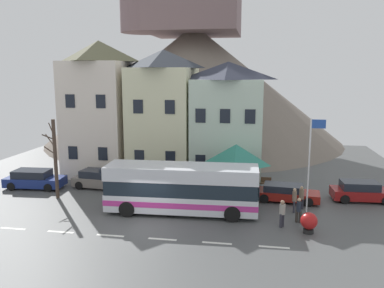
{
  "coord_description": "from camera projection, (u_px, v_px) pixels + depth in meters",
  "views": [
    {
      "loc": [
        6.44,
        -21.09,
        8.94
      ],
      "look_at": [
        1.91,
        5.79,
        4.02
      ],
      "focal_mm": 36.54,
      "sensor_mm": 36.0,
      "label": 1
    }
  ],
  "objects": [
    {
      "name": "parked_car_02",
      "position": [
        100.0,
        179.0,
        30.94
      ],
      "size": [
        4.35,
        2.27,
        1.44
      ],
      "rotation": [
        0.0,
        0.0,
        -0.1
      ],
      "color": "slate",
      "rests_on": "ground_plane"
    },
    {
      "name": "bus_shelter",
      "position": [
        236.0,
        155.0,
        28.28
      ],
      "size": [
        3.6,
        3.6,
        3.92
      ],
      "color": "#473D33",
      "rests_on": "ground_plane"
    },
    {
      "name": "pedestrian_03",
      "position": [
        294.0,
        198.0,
        25.37
      ],
      "size": [
        0.29,
        0.31,
        1.63
      ],
      "color": "#2D2D38",
      "rests_on": "ground_plane"
    },
    {
      "name": "bare_tree_00",
      "position": [
        55.0,
        158.0,
        28.0
      ],
      "size": [
        1.23,
        1.69,
        5.77
      ],
      "color": "#47382D",
      "rests_on": "ground_plane"
    },
    {
      "name": "townhouse_01",
      "position": [
        164.0,
        113.0,
        34.4
      ],
      "size": [
        5.2,
        6.78,
        10.99
      ],
      "color": "beige",
      "rests_on": "ground_plane"
    },
    {
      "name": "flagpole",
      "position": [
        311.0,
        158.0,
        24.98
      ],
      "size": [
        0.95,
        0.1,
        6.17
      ],
      "color": "silver",
      "rests_on": "ground_plane"
    },
    {
      "name": "pedestrian_02",
      "position": [
        282.0,
        212.0,
        22.96
      ],
      "size": [
        0.36,
        0.36,
        1.64
      ],
      "color": "#2D2D38",
      "rests_on": "ground_plane"
    },
    {
      "name": "pedestrian_00",
      "position": [
        299.0,
        210.0,
        23.67
      ],
      "size": [
        0.38,
        0.28,
        1.55
      ],
      "color": "#38332D",
      "rests_on": "ground_plane"
    },
    {
      "name": "pedestrian_01",
      "position": [
        301.0,
        196.0,
        26.0
      ],
      "size": [
        0.34,
        0.32,
        1.59
      ],
      "color": "#2D2D38",
      "rests_on": "ground_plane"
    },
    {
      "name": "ground_plane",
      "position": [
        144.0,
        227.0,
        23.11
      ],
      "size": [
        40.0,
        60.0,
        0.07
      ],
      "color": "#4E5050"
    },
    {
      "name": "townhouse_02",
      "position": [
        228.0,
        122.0,
        32.83
      ],
      "size": [
        5.75,
        5.27,
        9.92
      ],
      "color": "silver",
      "rests_on": "ground_plane"
    },
    {
      "name": "public_bench",
      "position": [
        260.0,
        182.0,
        30.86
      ],
      "size": [
        1.75,
        0.48,
        0.87
      ],
      "color": "brown",
      "rests_on": "ground_plane"
    },
    {
      "name": "parked_car_03",
      "position": [
        361.0,
        191.0,
        27.78
      ],
      "size": [
        4.25,
        2.07,
        1.4
      ],
      "rotation": [
        0.0,
        0.0,
        0.05
      ],
      "color": "maroon",
      "rests_on": "ground_plane"
    },
    {
      "name": "harbour_buoy",
      "position": [
        309.0,
        222.0,
        22.09
      ],
      "size": [
        0.96,
        0.96,
        1.21
      ],
      "color": "black",
      "rests_on": "ground_plane"
    },
    {
      "name": "parked_car_01",
      "position": [
        34.0,
        179.0,
        30.91
      ],
      "size": [
        4.64,
        2.23,
        1.45
      ],
      "rotation": [
        0.0,
        0.0,
        0.06
      ],
      "color": "navy",
      "rests_on": "ground_plane"
    },
    {
      "name": "hilltop_castle",
      "position": [
        193.0,
        80.0,
        52.26
      ],
      "size": [
        38.9,
        38.9,
        23.14
      ],
      "color": "#70655A",
      "rests_on": "ground_plane"
    },
    {
      "name": "parked_car_00",
      "position": [
        286.0,
        193.0,
        27.69
      ],
      "size": [
        4.66,
        2.19,
        1.21
      ],
      "rotation": [
        0.0,
        0.0,
        -0.1
      ],
      "color": "maroon",
      "rests_on": "ground_plane"
    },
    {
      "name": "townhouse_00",
      "position": [
        101.0,
        108.0,
        35.04
      ],
      "size": [
        5.3,
        6.31,
        11.8
      ],
      "color": "silver",
      "rests_on": "ground_plane"
    },
    {
      "name": "transit_bus",
      "position": [
        182.0,
        189.0,
        25.24
      ],
      "size": [
        9.89,
        3.04,
        3.14
      ],
      "rotation": [
        0.0,
        0.0,
        0.04
      ],
      "color": "silver",
      "rests_on": "ground_plane"
    }
  ]
}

